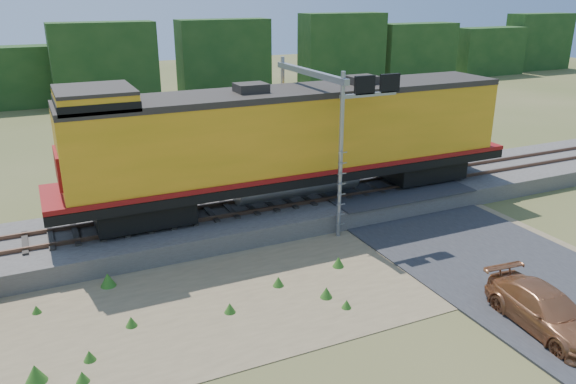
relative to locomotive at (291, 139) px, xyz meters
name	(u,v)px	position (x,y,z in m)	size (l,w,h in m)	color
ground	(312,284)	(-2.01, -6.00, -3.65)	(140.00, 140.00, 0.00)	#475123
ballast	(250,215)	(-2.01, 0.00, -3.25)	(70.00, 5.00, 0.80)	slate
rails	(249,205)	(-2.01, 0.00, -2.77)	(70.00, 1.54, 0.16)	brown
dirt_shoulder	(254,289)	(-4.01, -5.50, -3.63)	(26.00, 8.00, 0.03)	#8C7754
road	(455,239)	(4.99, -5.26, -3.56)	(7.00, 66.00, 0.86)	#38383A
tree_line_north	(122,69)	(-2.01, 32.00, -0.58)	(130.00, 3.00, 6.50)	#183A15
weed_clumps	(215,305)	(-5.51, -5.90, -3.65)	(15.00, 6.20, 0.56)	#326B1E
locomotive	(291,139)	(0.00, 0.00, 0.00)	(21.13, 3.22, 5.45)	black
signal_gantry	(324,105)	(1.23, -0.66, 1.50)	(2.71, 6.20, 6.85)	gray
car	(546,310)	(3.17, -11.39, -3.04)	(1.71, 4.21, 1.22)	#AB683F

